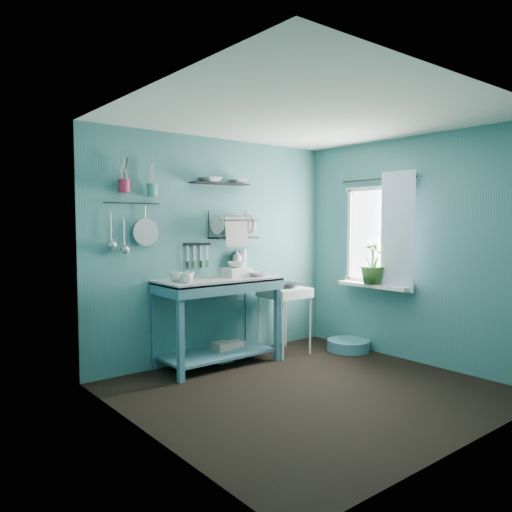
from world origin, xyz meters
TOP-DOWN VIEW (x-y plane):
  - floor at (0.00, 0.00)m, footprint 3.20×3.20m
  - ceiling at (0.00, 0.00)m, footprint 3.20×3.20m
  - wall_back at (0.00, 1.50)m, footprint 3.20×0.00m
  - wall_front at (0.00, -1.50)m, footprint 3.20×0.00m
  - wall_left at (-1.60, 0.00)m, footprint 0.00×3.00m
  - wall_right at (1.60, 0.00)m, footprint 0.00×3.00m
  - work_counter at (-0.19, 1.23)m, footprint 1.37×0.73m
  - mug_left at (-0.67, 1.07)m, footprint 0.12×0.12m
  - mug_mid at (-0.57, 1.17)m, footprint 0.14×0.14m
  - mug_right at (-0.69, 1.23)m, footprint 0.17×0.17m
  - wash_tub at (0.06, 1.21)m, footprint 0.28×0.22m
  - tub_bowl at (0.06, 1.21)m, footprint 0.20×0.19m
  - soap_bottle at (0.23, 1.43)m, footprint 0.11×0.12m
  - water_bottle at (0.33, 1.45)m, footprint 0.09×0.09m
  - counter_bowl at (0.26, 1.08)m, footprint 0.22×0.22m
  - hotplate_stand at (0.70, 1.12)m, footprint 0.50×0.50m
  - frying_pan at (0.70, 1.12)m, footprint 0.30×0.30m
  - knife_strip at (-0.29, 1.47)m, footprint 0.32×0.06m
  - dish_rack at (0.14, 1.37)m, footprint 0.57×0.30m
  - upper_shelf at (-0.02, 1.40)m, footprint 0.71×0.22m
  - shelf_bowl_left at (-0.14, 1.40)m, footprint 0.25×0.25m
  - shelf_bowl_right at (0.23, 1.40)m, footprint 0.20×0.20m
  - utensil_cup_magenta at (-1.15, 1.42)m, footprint 0.11×0.11m
  - utensil_cup_teal at (-0.85, 1.42)m, footprint 0.11×0.11m
  - colander at (-0.91, 1.45)m, footprint 0.28×0.03m
  - ladle_outer at (-1.28, 1.46)m, footprint 0.01×0.01m
  - ladle_inner at (-1.14, 1.46)m, footprint 0.01×0.01m
  - hook_rail at (-1.04, 1.47)m, footprint 0.60×0.01m
  - window_glass at (1.59, 0.45)m, footprint 0.00×1.10m
  - windowsill at (1.50, 0.45)m, footprint 0.16×0.95m
  - curtain at (1.52, 0.15)m, footprint 0.00×1.35m
  - curtain_rod at (1.54, 0.45)m, footprint 0.02×1.05m
  - potted_plant at (1.49, 0.45)m, footprint 0.35×0.35m
  - storage_tin_large at (-0.09, 1.28)m, footprint 0.18×0.18m
  - storage_tin_small at (0.11, 1.31)m, footprint 0.15×0.15m
  - floor_basin at (1.38, 0.72)m, footprint 0.51×0.51m

SIDE VIEW (x-z plane):
  - floor at x=0.00m, z-range 0.00..0.00m
  - floor_basin at x=1.38m, z-range 0.00..0.13m
  - storage_tin_small at x=0.11m, z-range 0.00..0.20m
  - storage_tin_large at x=-0.09m, z-range 0.00..0.22m
  - hotplate_stand at x=0.70m, z-range 0.00..0.78m
  - work_counter at x=-0.19m, z-range 0.00..0.95m
  - windowsill at x=1.50m, z-range 0.79..0.83m
  - frying_pan at x=0.70m, z-range 0.80..0.84m
  - counter_bowl at x=0.26m, z-range 0.95..1.00m
  - mug_mid at x=-0.57m, z-range 0.95..1.04m
  - mug_left at x=-0.67m, z-range 0.95..1.05m
  - mug_right at x=-0.69m, z-range 0.95..1.05m
  - wash_tub at x=0.06m, z-range 0.95..1.05m
  - tub_bowl at x=0.06m, z-range 1.05..1.11m
  - potted_plant at x=1.49m, z-range 0.83..1.34m
  - water_bottle at x=0.33m, z-range 0.95..1.23m
  - soap_bottle at x=0.23m, z-range 0.95..1.25m
  - wall_back at x=0.00m, z-range -0.35..2.85m
  - wall_front at x=0.00m, z-range -0.35..2.85m
  - wall_left at x=-1.60m, z-range -0.25..2.75m
  - wall_right at x=1.60m, z-range -0.25..2.75m
  - knife_strip at x=-0.29m, z-range 1.30..1.33m
  - window_glass at x=1.59m, z-range 0.85..1.95m
  - curtain at x=1.52m, z-range 0.77..2.12m
  - colander at x=-0.91m, z-range 1.31..1.59m
  - ladle_inner at x=-1.14m, z-range 1.30..1.60m
  - ladle_outer at x=-1.28m, z-range 1.36..1.66m
  - dish_rack at x=0.14m, z-range 1.37..1.69m
  - hook_rail at x=-1.04m, z-range 1.74..1.75m
  - utensil_cup_teal at x=-0.85m, z-range 1.81..1.94m
  - utensil_cup_magenta at x=-1.15m, z-range 1.84..1.97m
  - upper_shelf at x=-0.02m, z-range 1.98..1.99m
  - shelf_bowl_left at x=-0.14m, z-range 2.00..2.06m
  - curtain_rod at x=1.54m, z-range 2.04..2.06m
  - shelf_bowl_right at x=0.23m, z-range 2.08..2.12m
  - ceiling at x=0.00m, z-range 2.50..2.50m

